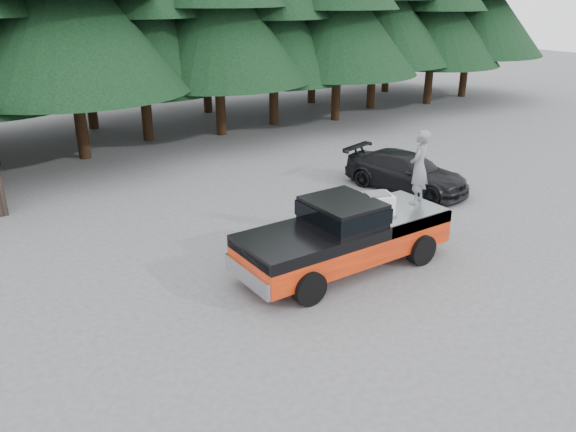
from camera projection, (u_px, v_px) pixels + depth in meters
ground at (291, 284)px, 14.01m from camera, size 120.00×120.00×0.00m
pickup_truck at (344, 245)px, 14.62m from camera, size 6.00×2.04×1.33m
truck_cab at (343, 211)px, 14.21m from camera, size 1.66×1.90×0.59m
air_compressor at (377, 205)px, 14.69m from camera, size 0.95×0.87×0.54m
man_on_bed at (419, 167)px, 15.27m from camera, size 0.89×0.76×2.05m
parked_car at (406, 172)px, 20.47m from camera, size 3.06×5.00×1.35m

